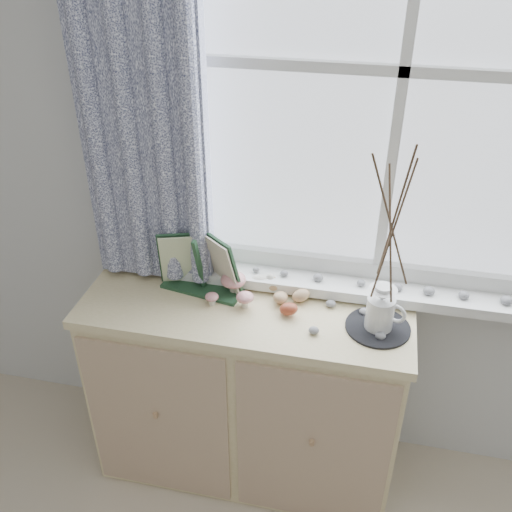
# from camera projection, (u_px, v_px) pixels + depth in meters

# --- Properties ---
(sideboard) EXTENTS (1.20, 0.45, 0.85)m
(sideboard) POSITION_uv_depth(u_px,v_px,m) (246.00, 391.00, 2.27)
(sideboard) COLOR beige
(sideboard) RESTS_ON ground
(botanical_book) EXTENTS (0.37, 0.19, 0.25)m
(botanical_book) POSITION_uv_depth(u_px,v_px,m) (198.00, 267.00, 2.04)
(botanical_book) COLOR #1F4128
(botanical_book) RESTS_ON sideboard
(toadstool_cluster) EXTENTS (0.18, 0.15, 0.09)m
(toadstool_cluster) POSITION_uv_depth(u_px,v_px,m) (234.00, 286.00, 2.07)
(toadstool_cluster) COLOR silver
(toadstool_cluster) RESTS_ON sideboard
(wooden_eggs) EXTENTS (0.16, 0.17, 0.07)m
(wooden_eggs) POSITION_uv_depth(u_px,v_px,m) (286.00, 296.00, 2.05)
(wooden_eggs) COLOR tan
(wooden_eggs) RESTS_ON sideboard
(songbird_figurine) EXTENTS (0.13, 0.08, 0.06)m
(songbird_figurine) POSITION_uv_depth(u_px,v_px,m) (260.00, 281.00, 2.12)
(songbird_figurine) COLOR silver
(songbird_figurine) RESTS_ON sideboard
(crocheted_doily) EXTENTS (0.22, 0.22, 0.01)m
(crocheted_doily) POSITION_uv_depth(u_px,v_px,m) (378.00, 327.00, 1.94)
(crocheted_doily) COLOR black
(crocheted_doily) RESTS_ON sideboard
(twig_pitcher) EXTENTS (0.33, 0.33, 0.71)m
(twig_pitcher) POSITION_uv_depth(u_px,v_px,m) (393.00, 223.00, 1.72)
(twig_pitcher) COLOR silver
(twig_pitcher) RESTS_ON crocheted_doily
(sideboard_pebbles) EXTENTS (0.34, 0.23, 0.02)m
(sideboard_pebbles) POSITION_uv_depth(u_px,v_px,m) (337.00, 314.00, 1.99)
(sideboard_pebbles) COLOR gray
(sideboard_pebbles) RESTS_ON sideboard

